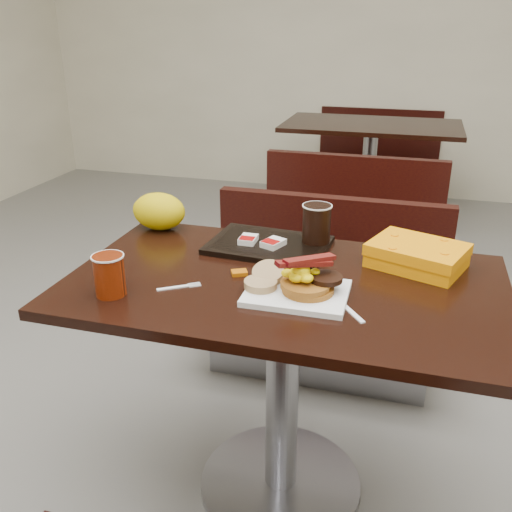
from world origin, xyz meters
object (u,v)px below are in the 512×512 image
(knife, at_px, (347,308))
(hashbrown_sleeve_right, at_px, (273,243))
(pancake_stack, at_px, (308,286))
(clamshell, at_px, (417,255))
(bench_far_n, at_px, (376,157))
(paper_bag, at_px, (159,211))
(bench_far_s, at_px, (356,208))
(platter, at_px, (297,293))
(fork, at_px, (173,288))
(table_near, at_px, (282,392))
(bench_near_n, at_px, (322,295))
(table_far, at_px, (368,177))
(coffee_cup_near, at_px, (109,275))
(coffee_cup_far, at_px, (317,224))
(tray, at_px, (269,245))
(hashbrown_sleeve_left, at_px, (248,239))

(knife, bearing_deg, hashbrown_sleeve_right, -176.04)
(pancake_stack, distance_m, clamshell, 0.39)
(bench_far_n, relative_size, clamshell, 3.88)
(paper_bag, bearing_deg, bench_far_s, 72.55)
(pancake_stack, distance_m, knife, 0.12)
(knife, distance_m, paper_bag, 0.81)
(paper_bag, bearing_deg, platter, -33.03)
(clamshell, bearing_deg, paper_bag, -165.54)
(fork, xyz_separation_m, knife, (0.47, 0.01, -0.00))
(bench_far_s, distance_m, knife, 2.06)
(table_near, distance_m, fork, 0.49)
(pancake_stack, bearing_deg, bench_far_s, 92.31)
(bench_near_n, xyz_separation_m, platter, (0.05, -0.78, 0.40))
(table_far, bearing_deg, table_near, -90.00)
(pancake_stack, height_order, coffee_cup_near, coffee_cup_near)
(knife, xyz_separation_m, coffee_cup_far, (-0.15, 0.39, 0.08))
(tray, xyz_separation_m, coffee_cup_far, (0.14, 0.05, 0.07))
(bench_far_s, xyz_separation_m, fork, (-0.28, -2.03, 0.39))
(platter, distance_m, hashbrown_sleeve_right, 0.31)
(bench_far_n, xyz_separation_m, coffee_cup_near, (-0.42, -3.51, 0.45))
(hashbrown_sleeve_right, xyz_separation_m, coffee_cup_far, (0.12, 0.07, 0.05))
(table_near, xyz_separation_m, knife, (0.19, -0.12, 0.38))
(pancake_stack, bearing_deg, coffee_cup_near, -165.41)
(table_far, relative_size, fork, 10.09)
(bench_near_n, height_order, bench_far_s, same)
(table_near, distance_m, bench_far_n, 3.30)
(knife, height_order, coffee_cup_far, coffee_cup_far)
(pancake_stack, height_order, clamshell, clamshell)
(coffee_cup_near, bearing_deg, knife, 8.49)
(table_near, relative_size, knife, 7.83)
(table_near, distance_m, knife, 0.44)
(table_far, distance_m, coffee_cup_far, 2.37)
(fork, bearing_deg, hashbrown_sleeve_right, 25.32)
(table_near, bearing_deg, fork, -154.71)
(bench_near_n, relative_size, hashbrown_sleeve_left, 14.52)
(tray, height_order, hashbrown_sleeve_left, hashbrown_sleeve_left)
(bench_far_n, relative_size, fork, 8.41)
(coffee_cup_near, height_order, hashbrown_sleeve_right, coffee_cup_near)
(table_far, bearing_deg, knife, -86.04)
(platter, height_order, knife, platter)
(coffee_cup_far, bearing_deg, knife, -68.63)
(fork, bearing_deg, bench_far_s, 48.19)
(bench_near_n, height_order, clamshell, clamshell)
(table_far, distance_m, knife, 2.75)
(bench_near_n, distance_m, hashbrown_sleeve_right, 0.66)
(pancake_stack, bearing_deg, tray, 121.68)
(table_far, height_order, platter, platter)
(clamshell, distance_m, paper_bag, 0.86)
(pancake_stack, xyz_separation_m, knife, (0.11, -0.04, -0.03))
(table_far, height_order, bench_far_s, table_far)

